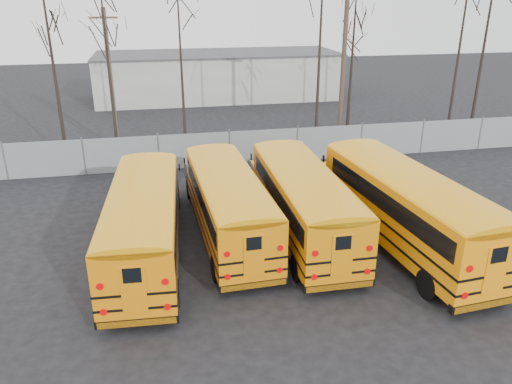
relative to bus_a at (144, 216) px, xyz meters
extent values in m
plane|color=black|center=(4.70, -1.92, -1.71)|extent=(120.00, 120.00, 0.00)
cube|color=gray|center=(4.70, 10.08, -0.71)|extent=(40.00, 0.04, 2.00)
cube|color=#B6B7B1|center=(6.70, 30.08, 0.29)|extent=(22.00, 8.00, 4.00)
cylinder|color=black|center=(-1.26, -3.24, -1.24)|extent=(0.32, 0.96, 0.94)
cylinder|color=black|center=(0.86, -3.37, -1.24)|extent=(0.32, 0.96, 0.94)
cylinder|color=black|center=(-0.78, 4.66, -1.24)|extent=(0.32, 0.96, 0.94)
cylinder|color=black|center=(1.34, 4.53, -1.24)|extent=(0.32, 0.96, 0.94)
cube|color=orange|center=(-0.01, -0.25, -0.13)|extent=(2.88, 8.89, 2.21)
cube|color=orange|center=(0.30, 4.93, -0.77)|extent=(2.21, 1.73, 0.94)
cube|color=black|center=(-0.03, -0.43, 0.36)|extent=(2.86, 7.95, 0.66)
cube|color=black|center=(0.03, 0.55, -0.82)|extent=(3.01, 10.51, 0.08)
cube|color=black|center=(0.03, 0.55, -0.34)|extent=(3.01, 10.51, 0.08)
cube|color=black|center=(-0.28, -4.53, -1.29)|extent=(2.42, 0.35, 0.26)
cube|color=black|center=(0.35, 5.68, -1.29)|extent=(2.27, 0.33, 0.25)
cube|color=orange|center=(-0.28, -4.63, -0.16)|extent=(0.71, 0.08, 1.46)
cylinder|color=#B20505|center=(-1.18, -4.58, -0.82)|extent=(0.21, 0.05, 0.21)
cylinder|color=#B20505|center=(0.61, -4.69, -0.82)|extent=(0.21, 0.05, 0.21)
cylinder|color=#B20505|center=(-1.18, -4.58, 0.03)|extent=(0.21, 0.05, 0.21)
cylinder|color=#B20505|center=(0.61, -4.69, 0.03)|extent=(0.21, 0.05, 0.21)
cylinder|color=black|center=(2.35, -2.09, -1.25)|extent=(0.29, 0.92, 0.91)
cylinder|color=black|center=(4.41, -2.01, -1.25)|extent=(0.29, 0.92, 0.91)
cylinder|color=black|center=(2.04, 5.58, -1.25)|extent=(0.29, 0.92, 0.91)
cylinder|color=black|center=(4.10, 5.67, -1.25)|extent=(0.29, 0.92, 0.91)
cube|color=orange|center=(3.26, 0.92, -0.18)|extent=(2.63, 8.59, 2.15)
cube|color=orange|center=(3.06, 5.94, -0.80)|extent=(2.12, 1.64, 0.91)
cube|color=black|center=(3.27, 0.74, 0.30)|extent=(2.63, 7.67, 0.64)
cube|color=black|center=(3.23, 1.70, -0.84)|extent=(2.72, 10.16, 0.08)
cube|color=black|center=(3.23, 1.70, -0.39)|extent=(2.72, 10.16, 0.08)
cube|color=black|center=(3.43, -3.23, -1.30)|extent=(2.35, 0.30, 0.26)
cube|color=black|center=(3.03, 6.68, -1.30)|extent=(2.20, 0.27, 0.24)
cube|color=orange|center=(3.43, -3.34, -0.20)|extent=(0.69, 0.06, 1.42)
cylinder|color=#B20505|center=(2.57, -3.38, -0.84)|extent=(0.20, 0.04, 0.20)
cylinder|color=#B20505|center=(4.30, -3.31, -0.84)|extent=(0.20, 0.04, 0.20)
cylinder|color=#B20505|center=(2.57, -3.38, -0.02)|extent=(0.20, 0.04, 0.20)
cylinder|color=#B20505|center=(4.30, -3.31, -0.02)|extent=(0.20, 0.04, 0.20)
cylinder|color=black|center=(5.10, -2.64, -1.24)|extent=(0.27, 0.95, 0.95)
cylinder|color=black|center=(7.24, -2.66, -1.24)|extent=(0.27, 0.95, 0.95)
cylinder|color=black|center=(5.18, 5.32, -1.24)|extent=(0.27, 0.95, 0.95)
cylinder|color=black|center=(7.32, 5.30, -1.24)|extent=(0.27, 0.95, 0.95)
cube|color=orange|center=(6.20, 0.43, -0.12)|extent=(2.45, 8.83, 2.23)
cube|color=orange|center=(6.25, 5.64, -0.76)|extent=(2.15, 1.63, 0.95)
cube|color=black|center=(6.20, 0.24, 0.37)|extent=(2.48, 7.89, 0.66)
cube|color=black|center=(6.21, 1.23, -0.81)|extent=(2.49, 10.46, 0.09)
cube|color=black|center=(6.21, 1.23, -0.34)|extent=(2.49, 10.46, 0.09)
cube|color=black|center=(6.16, -3.88, -1.28)|extent=(2.43, 0.23, 0.27)
cube|color=black|center=(6.26, 6.40, -1.28)|extent=(2.28, 0.21, 0.25)
cube|color=orange|center=(6.16, -3.99, -0.15)|extent=(0.71, 0.04, 1.47)
cylinder|color=#B20505|center=(5.26, -3.99, -0.81)|extent=(0.21, 0.04, 0.21)
cylinder|color=#B20505|center=(7.06, -4.01, -0.81)|extent=(0.21, 0.04, 0.21)
cylinder|color=#B20505|center=(5.26, -3.99, 0.04)|extent=(0.21, 0.04, 0.21)
cylinder|color=#B20505|center=(7.06, -4.01, 0.04)|extent=(0.21, 0.04, 0.21)
cylinder|color=black|center=(8.98, -4.56, -1.20)|extent=(0.37, 1.04, 1.02)
cylinder|color=black|center=(11.27, -4.36, -1.20)|extent=(0.37, 1.04, 1.02)
cylinder|color=black|center=(8.22, 3.96, -1.20)|extent=(0.37, 1.04, 1.02)
cylinder|color=black|center=(10.52, 4.16, -1.20)|extent=(0.37, 1.04, 1.02)
cube|color=orange|center=(9.83, -1.16, -0.01)|extent=(3.37, 9.65, 2.39)
cube|color=orange|center=(9.34, 4.41, -0.69)|extent=(2.43, 1.93, 1.02)
cube|color=black|center=(9.85, -1.37, 0.53)|extent=(3.32, 8.64, 0.71)
cube|color=black|center=(9.76, -0.30, -0.74)|extent=(3.56, 11.40, 0.09)
cube|color=black|center=(9.76, -0.30, -0.24)|extent=(3.56, 11.40, 0.09)
cube|color=black|center=(10.24, -5.78, -1.25)|extent=(2.62, 0.45, 0.28)
cube|color=black|center=(9.27, 5.22, -1.25)|extent=(2.45, 0.42, 0.26)
cube|color=orange|center=(10.25, -5.89, -0.03)|extent=(0.76, 0.11, 1.58)
cylinder|color=#B20505|center=(9.29, -5.98, -0.74)|extent=(0.23, 0.06, 0.22)
cylinder|color=#B20505|center=(9.29, -5.98, 0.17)|extent=(0.23, 0.06, 0.22)
cylinder|color=brown|center=(-1.81, 14.41, 2.55)|extent=(0.26, 0.26, 8.52)
cube|color=brown|center=(-1.81, 14.41, 6.24)|extent=(1.52, 0.18, 0.11)
cylinder|color=#443326|center=(12.77, 14.00, 3.09)|extent=(0.30, 0.30, 9.59)
cone|color=black|center=(-4.77, 13.39, 3.66)|extent=(0.26, 0.26, 10.75)
cone|color=black|center=(-1.76, 13.37, 3.12)|extent=(0.26, 0.26, 9.66)
cone|color=black|center=(2.36, 12.88, 3.30)|extent=(0.26, 0.26, 10.02)
cone|color=black|center=(10.65, 12.56, 4.65)|extent=(0.26, 0.26, 12.72)
cone|color=black|center=(13.83, 15.20, 2.85)|extent=(0.26, 0.26, 9.11)
cone|color=black|center=(19.87, 12.39, 4.39)|extent=(0.26, 0.26, 12.21)
cone|color=black|center=(21.78, 12.67, 4.68)|extent=(0.26, 0.26, 12.79)
camera|label=1|loc=(0.71, -17.05, 7.64)|focal=35.00mm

